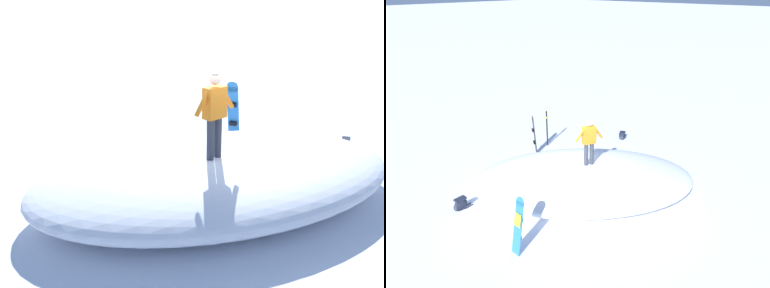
% 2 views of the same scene
% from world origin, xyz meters
% --- Properties ---
extents(ground, '(240.00, 240.00, 0.00)m').
position_xyz_m(ground, '(0.00, 0.00, 0.00)').
color(ground, white).
extents(snow_mound, '(8.35, 8.23, 0.93)m').
position_xyz_m(snow_mound, '(0.22, 0.42, 0.47)').
color(snow_mound, white).
rests_on(snow_mound, ground).
extents(snowboarder_standing, '(0.52, 0.91, 1.59)m').
position_xyz_m(snowboarder_standing, '(0.25, 0.66, 1.84)').
color(snowboarder_standing, '#333842').
rests_on(snowboarder_standing, snow_mound).
extents(snowboard_primary_upright, '(0.31, 0.33, 1.61)m').
position_xyz_m(snowboard_primary_upright, '(0.87, -2.95, 0.83)').
color(snowboard_primary_upright, '#2672BF').
rests_on(snowboard_primary_upright, ground).
extents(snowboard_secondary_upright, '(0.30, 0.25, 1.65)m').
position_xyz_m(snowboard_secondary_upright, '(-3.21, 1.39, 0.85)').
color(snowboard_secondary_upright, black).
rests_on(snowboard_secondary_upright, ground).
extents(backpack_near, '(0.47, 0.64, 0.31)m').
position_xyz_m(backpack_near, '(-1.33, 5.01, 0.16)').
color(backpack_near, '#1E2333').
rests_on(backpack_near, ground).
extents(backpack_far, '(0.24, 0.63, 0.42)m').
position_xyz_m(backpack_far, '(-1.96, -2.92, 0.21)').
color(backpack_far, '#1E2333').
rests_on(backpack_far, ground).
extents(trail_marker_pole, '(0.10, 0.10, 1.56)m').
position_xyz_m(trail_marker_pole, '(-3.39, 2.29, 0.83)').
color(trail_marker_pole, black).
rests_on(trail_marker_pole, ground).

